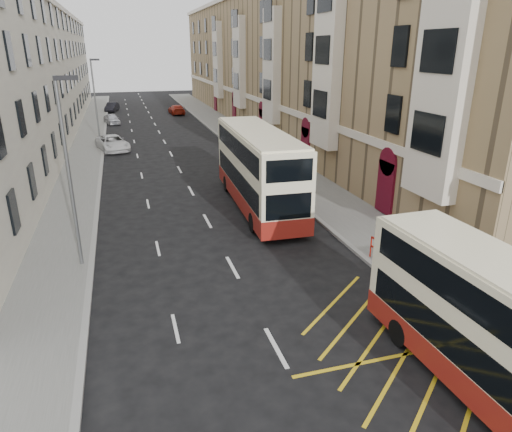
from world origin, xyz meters
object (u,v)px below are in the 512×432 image
object	(u,v)px
double_decker_front	(512,343)
pedestrian_far	(453,299)
double_decker_rear	(258,169)
car_silver	(112,119)
street_lamp_near	(69,165)
street_lamp_far	(95,96)
pedestrian_mid	(501,302)
car_red	(177,110)
white_van	(113,143)
car_dark	(112,107)

from	to	relation	value
double_decker_front	pedestrian_far	size ratio (longest dim) A/B	6.14
pedestrian_far	double_decker_rear	bearing A→B (deg)	-72.79
double_decker_rear	car_silver	distance (m)	37.24
pedestrian_far	street_lamp_near	bearing A→B (deg)	-28.31
street_lamp_far	pedestrian_mid	size ratio (longest dim) A/B	4.89
double_decker_front	double_decker_rear	distance (m)	17.59
double_decker_front	double_decker_rear	bearing A→B (deg)	93.76
street_lamp_near	double_decker_front	distance (m)	16.80
car_red	double_decker_rear	bearing A→B (deg)	86.03
double_decker_front	car_red	distance (m)	60.62
street_lamp_near	white_van	xyz separation A→B (m)	(1.28, 24.97, -3.93)
pedestrian_far	car_red	size ratio (longest dim) A/B	0.35
pedestrian_mid	car_red	xyz separation A→B (m)	(-3.91, 57.54, -0.29)
pedestrian_mid	car_red	distance (m)	57.67
street_lamp_near	car_red	distance (m)	49.71
car_red	street_lamp_far	bearing A→B (deg)	57.77
pedestrian_mid	car_red	size ratio (longest dim) A/B	0.35
street_lamp_near	car_silver	bearing A→B (deg)	88.42
pedestrian_far	car_dark	xyz separation A→B (m)	(-11.55, 62.89, -0.29)
street_lamp_far	double_decker_rear	xyz separation A→B (m)	(9.74, -24.59, -2.24)
car_red	car_silver	bearing A→B (deg)	33.95
double_decker_front	car_dark	bearing A→B (deg)	97.22
street_lamp_far	car_red	size ratio (longest dim) A/B	1.72
car_red	double_decker_front	bearing A→B (deg)	87.72
street_lamp_far	pedestrian_mid	world-z (taller)	street_lamp_far
street_lamp_far	double_decker_front	distance (m)	43.69
pedestrian_mid	car_dark	distance (m)	64.87
street_lamp_far	double_decker_front	size ratio (longest dim) A/B	0.80
car_red	pedestrian_mid	bearing A→B (deg)	90.52
pedestrian_far	car_red	xyz separation A→B (m)	(-2.51, 56.87, -0.28)
car_dark	car_red	bearing A→B (deg)	-20.93
street_lamp_near	pedestrian_mid	world-z (taller)	street_lamp_near
double_decker_front	car_red	xyz separation A→B (m)	(-1.16, 60.60, -1.33)
pedestrian_mid	street_lamp_near	bearing A→B (deg)	138.66
double_decker_rear	pedestrian_far	size ratio (longest dim) A/B	7.33
street_lamp_far	car_dark	distance (m)	24.85
car_red	white_van	bearing A→B (deg)	65.88
double_decker_front	car_dark	world-z (taller)	double_decker_front
street_lamp_far	car_silver	world-z (taller)	street_lamp_far
street_lamp_far	double_decker_rear	world-z (taller)	street_lamp_far
double_decker_front	pedestrian_far	distance (m)	4.10
double_decker_rear	pedestrian_far	bearing A→B (deg)	-75.62
street_lamp_near	double_decker_rear	distance (m)	11.37
car_dark	street_lamp_far	bearing A→B (deg)	-79.95
street_lamp_near	car_silver	xyz separation A→B (m)	(1.15, 41.60, -4.00)
car_silver	double_decker_rear	bearing A→B (deg)	-90.28
white_van	street_lamp_near	bearing A→B (deg)	-106.59
double_decker_front	car_red	size ratio (longest dim) A/B	2.14
double_decker_front	car_dark	xyz separation A→B (m)	(-10.20, 66.62, -1.34)
pedestrian_far	car_dark	world-z (taller)	pedestrian_far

